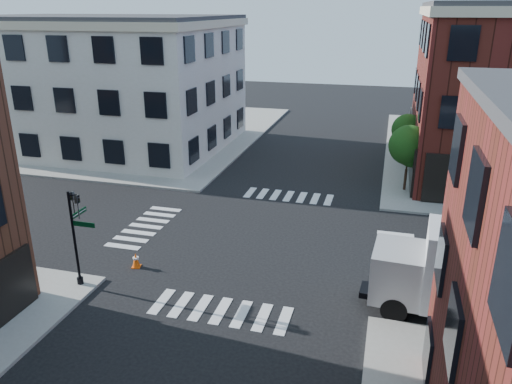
% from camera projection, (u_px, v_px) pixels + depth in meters
% --- Properties ---
extents(ground, '(120.00, 120.00, 0.00)m').
position_uv_depth(ground, '(263.00, 240.00, 27.20)').
color(ground, black).
rests_on(ground, ground).
extents(sidewalk_nw, '(30.00, 30.00, 0.15)m').
position_uv_depth(sidewalk_nw, '(116.00, 130.00, 51.34)').
color(sidewalk_nw, gray).
rests_on(sidewalk_nw, ground).
extents(building_nw, '(22.00, 16.00, 11.00)m').
position_uv_depth(building_nw, '(102.00, 84.00, 44.44)').
color(building_nw, beige).
rests_on(building_nw, ground).
extents(tree_near, '(2.69, 2.69, 4.49)m').
position_uv_depth(tree_near, '(410.00, 147.00, 33.27)').
color(tree_near, black).
rests_on(tree_near, ground).
extents(tree_far, '(2.43, 2.43, 4.07)m').
position_uv_depth(tree_far, '(408.00, 131.00, 38.80)').
color(tree_far, black).
rests_on(tree_far, ground).
extents(signal_pole, '(1.29, 1.24, 4.60)m').
position_uv_depth(signal_pole, '(76.00, 228.00, 21.82)').
color(signal_pole, black).
rests_on(signal_pole, ground).
extents(box_truck, '(8.70, 3.12, 3.88)m').
position_uv_depth(box_truck, '(486.00, 277.00, 19.52)').
color(box_truck, silver).
rests_on(box_truck, ground).
extents(traffic_cone, '(0.49, 0.49, 0.76)m').
position_uv_depth(traffic_cone, '(136.00, 260.00, 24.29)').
color(traffic_cone, '#F3540A').
rests_on(traffic_cone, ground).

